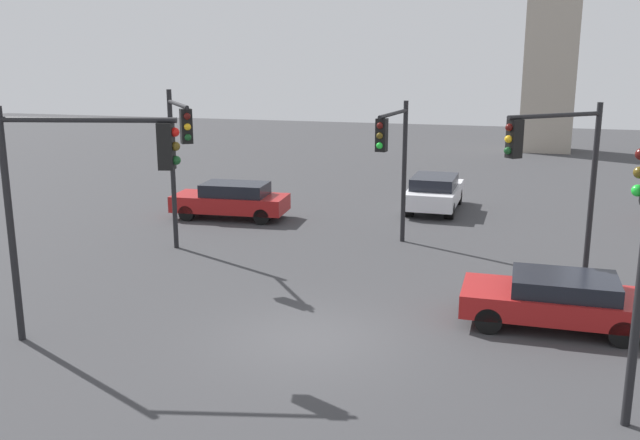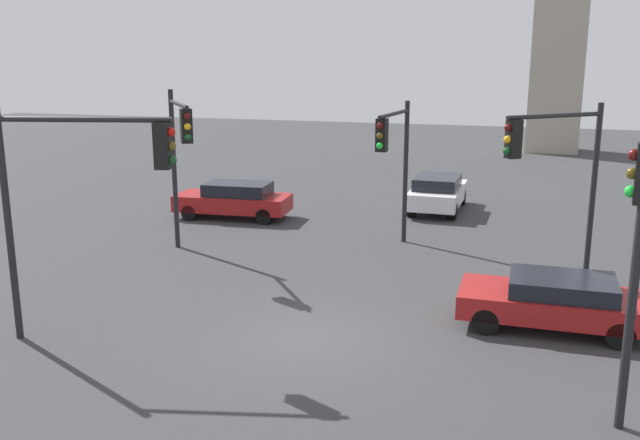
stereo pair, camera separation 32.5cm
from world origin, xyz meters
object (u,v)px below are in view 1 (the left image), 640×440
(traffic_light_4, at_px, (179,144))
(car_4, at_px, (232,200))
(traffic_light_0, at_px, (555,160))
(car_2, at_px, (556,299))
(traffic_light_1, at_px, (393,149))
(traffic_light_2, at_px, (85,177))
(car_3, at_px, (434,192))

(traffic_light_4, relative_size, car_4, 1.14)
(traffic_light_0, height_order, car_2, traffic_light_0)
(traffic_light_1, xyz_separation_m, car_2, (5.00, -5.40, -2.73))
(traffic_light_2, bearing_deg, traffic_light_4, 86.92)
(traffic_light_1, bearing_deg, car_2, 48.39)
(traffic_light_0, xyz_separation_m, car_4, (-11.89, 5.41, -2.85))
(traffic_light_4, bearing_deg, car_2, 38.72)
(traffic_light_4, bearing_deg, traffic_light_0, 53.81)
(traffic_light_1, bearing_deg, traffic_light_2, -23.03)
(traffic_light_1, bearing_deg, traffic_light_4, -61.28)
(traffic_light_1, height_order, car_2, traffic_light_1)
(car_2, bearing_deg, traffic_light_1, -47.41)
(car_3, bearing_deg, traffic_light_0, -154.14)
(traffic_light_0, height_order, car_4, traffic_light_0)
(traffic_light_4, distance_m, car_3, 11.99)
(traffic_light_0, bearing_deg, car_4, -66.85)
(traffic_light_2, relative_size, car_2, 1.23)
(traffic_light_1, height_order, car_3, traffic_light_1)
(traffic_light_4, relative_size, car_2, 1.23)
(traffic_light_0, bearing_deg, traffic_light_4, -40.97)
(traffic_light_4, bearing_deg, car_3, 106.53)
(traffic_light_2, bearing_deg, traffic_light_1, 47.97)
(traffic_light_2, height_order, car_4, traffic_light_2)
(car_2, bearing_deg, traffic_light_4, -13.87)
(traffic_light_0, bearing_deg, car_2, 50.26)
(traffic_light_2, bearing_deg, car_3, 57.27)
(traffic_light_0, relative_size, car_4, 1.10)
(traffic_light_4, bearing_deg, traffic_light_2, -27.29)
(traffic_light_2, xyz_separation_m, car_4, (-1.98, 12.27, -3.04))
(traffic_light_1, height_order, traffic_light_4, traffic_light_4)
(traffic_light_2, distance_m, traffic_light_4, 6.69)
(traffic_light_4, height_order, car_3, traffic_light_4)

